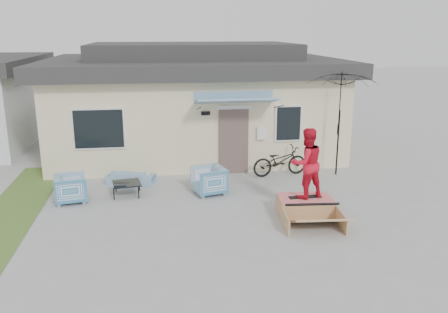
{
  "coord_description": "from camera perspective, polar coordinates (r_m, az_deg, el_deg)",
  "views": [
    {
      "loc": [
        -1.42,
        -10.04,
        4.56
      ],
      "look_at": [
        0.3,
        1.8,
        1.3
      ],
      "focal_mm": 37.62,
      "sensor_mm": 36.0,
      "label": 1
    }
  ],
  "objects": [
    {
      "name": "ground",
      "position": [
        11.12,
        -0.2,
        -8.97
      ],
      "size": [
        90.0,
        90.0,
        0.0
      ],
      "primitive_type": "plane",
      "color": "#999999",
      "rests_on": "ground"
    },
    {
      "name": "grass_strip",
      "position": [
        13.42,
        -24.21,
        -6.02
      ],
      "size": [
        1.4,
        8.0,
        0.01
      ],
      "primitive_type": "cube",
      "color": "#436228",
      "rests_on": "ground"
    },
    {
      "name": "bicycle",
      "position": [
        15.09,
        6.81,
        -0.16
      ],
      "size": [
        1.9,
        0.92,
        1.16
      ],
      "primitive_type": "imported",
      "rotation": [
        0.0,
        0.0,
        1.73
      ],
      "color": "black",
      "rests_on": "ground"
    },
    {
      "name": "armchair_left",
      "position": [
        13.39,
        -18.1,
        -3.55
      ],
      "size": [
        0.9,
        0.94,
        0.84
      ],
      "primitive_type": "imported",
      "rotation": [
        0.0,
        0.0,
        1.75
      ],
      "color": "teal",
      "rests_on": "ground"
    },
    {
      "name": "patio_umbrella",
      "position": [
        15.26,
        13.82,
        4.18
      ],
      "size": [
        2.55,
        2.41,
        2.2
      ],
      "color": "black",
      "rests_on": "ground"
    },
    {
      "name": "skate_ramp",
      "position": [
        12.1,
        9.81,
        -5.99
      ],
      "size": [
        1.47,
        1.88,
        0.44
      ],
      "primitive_type": null,
      "rotation": [
        0.0,
        0.0,
        -0.08
      ],
      "color": "tan",
      "rests_on": "ground"
    },
    {
      "name": "skater",
      "position": [
        11.78,
        10.02,
        -0.64
      ],
      "size": [
        1.0,
        0.85,
        1.77
      ],
      "primitive_type": "imported",
      "rotation": [
        0.0,
        0.0,
        3.37
      ],
      "color": "red",
      "rests_on": "skateboard"
    },
    {
      "name": "coffee_table",
      "position": [
        13.58,
        -11.71,
        -3.88
      ],
      "size": [
        0.86,
        0.86,
        0.37
      ],
      "primitive_type": "cube",
      "rotation": [
        0.0,
        0.0,
        0.16
      ],
      "color": "black",
      "rests_on": "ground"
    },
    {
      "name": "skateboard",
      "position": [
        12.06,
        9.82,
        -4.81
      ],
      "size": [
        0.84,
        0.23,
        0.05
      ],
      "primitive_type": "cube",
      "rotation": [
        0.0,
        0.0,
        0.03
      ],
      "color": "black",
      "rests_on": "skate_ramp"
    },
    {
      "name": "house",
      "position": [
        18.28,
        -3.75,
        6.97
      ],
      "size": [
        10.8,
        8.49,
        4.1
      ],
      "color": "beige",
      "rests_on": "ground"
    },
    {
      "name": "loveseat",
      "position": [
        14.53,
        -11.24,
        -2.19
      ],
      "size": [
        1.5,
        0.82,
        0.56
      ],
      "primitive_type": "imported",
      "rotation": [
        0.0,
        0.0,
        2.85
      ],
      "color": "teal",
      "rests_on": "ground"
    },
    {
      "name": "armchair_right",
      "position": [
        13.35,
        -1.84,
        -2.76
      ],
      "size": [
        0.98,
        1.02,
        0.87
      ],
      "primitive_type": "imported",
      "rotation": [
        0.0,
        0.0,
        -1.32
      ],
      "color": "teal",
      "rests_on": "ground"
    }
  ]
}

